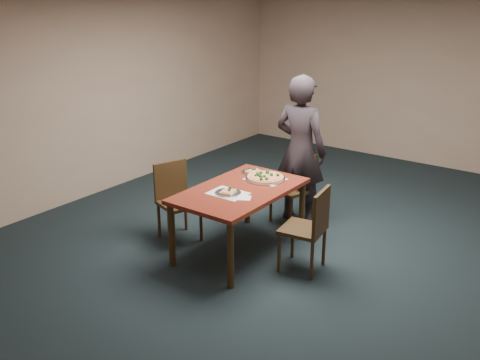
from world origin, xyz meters
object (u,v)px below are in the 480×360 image
Objects in this scene: diner at (300,150)px; pizza_pan at (265,177)px; slice_plate_near at (228,192)px; chair_far at (296,183)px; chair_right at (310,225)px; dining_table at (240,197)px; chair_left at (176,196)px; slice_plate_far at (254,172)px.

pizza_pan is at bearing 86.81° from diner.
chair_far is at bearing 85.60° from slice_plate_near.
dining_table is at bearing -93.09° from chair_right.
pizza_pan is at bearing -38.41° from chair_left.
dining_table is 1.65× the size of chair_left.
slice_plate_near is at bearing -78.58° from chair_far.
chair_left reaches higher than dining_table.
pizza_pan is 1.63× the size of slice_plate_near.
slice_plate_near is at bearing -76.64° from slice_plate_far.
chair_left is 1.62m from diner.
chair_far is 1.99× the size of pizza_pan.
chair_far is at bearing 64.10° from slice_plate_far.
pizza_pan reaches higher than dining_table.
chair_far is at bearing 85.85° from dining_table.
slice_plate_far is (-1.02, 0.46, 0.25)m from chair_right.
slice_plate_near is (-0.11, -1.32, -0.16)m from diner.
dining_table is at bearing -96.55° from pizza_pan.
chair_left reaches higher than slice_plate_near.
diner reaches higher than chair_far.
dining_table is 0.85m from chair_left.
chair_left is at bearing -90.82° from chair_right.
dining_table is 0.85m from chair_right.
diner is 0.69m from slice_plate_far.
slice_plate_near is (0.81, -0.05, 0.25)m from chair_left.
pizza_pan is at bearing -122.05° from chair_right.
slice_plate_far is (-0.28, -0.61, -0.17)m from diner.
slice_plate_near is (-0.02, -0.19, 0.11)m from dining_table.
slice_plate_far is at bearing -100.08° from chair_far.
chair_far is at bearing -17.63° from chair_left.
chair_left is at bearing -133.48° from slice_plate_far.
slice_plate_near is (-0.10, -1.27, 0.25)m from chair_far.
chair_left is at bearing 176.70° from slice_plate_near.
chair_left is 0.49× the size of diner.
chair_left reaches higher than slice_plate_far.
slice_plate_near reaches higher than dining_table.
dining_table is 1.17m from diner.
diner reaches higher than chair_left.
dining_table is at bearing -70.32° from slice_plate_far.
slice_plate_far is at bearing 155.44° from pizza_pan.
dining_table is at bearing -78.34° from chair_far.
dining_table is at bearing -61.47° from chair_left.
chair_far is 1.52m from chair_left.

